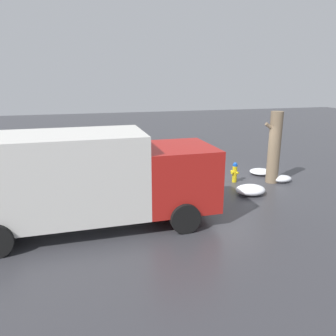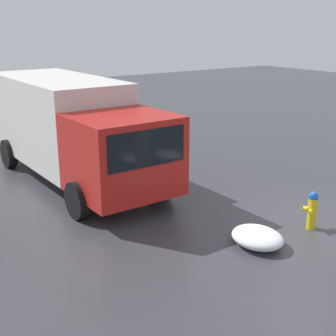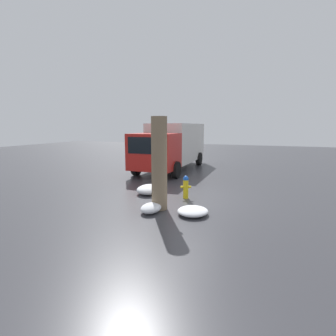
# 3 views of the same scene
# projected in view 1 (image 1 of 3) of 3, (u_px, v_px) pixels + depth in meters

# --- Properties ---
(ground_plane) EXTENTS (60.00, 60.00, 0.00)m
(ground_plane) POSITION_uv_depth(u_px,v_px,m) (234.00, 182.00, 14.29)
(ground_plane) COLOR #38383D
(fire_hydrant) EXTENTS (0.33, 0.41, 0.88)m
(fire_hydrant) POSITION_uv_depth(u_px,v_px,m) (235.00, 172.00, 14.16)
(fire_hydrant) COLOR yellow
(fire_hydrant) RESTS_ON ground_plane
(tree_trunk) EXTENTS (0.79, 0.52, 3.06)m
(tree_trunk) POSITION_uv_depth(u_px,v_px,m) (274.00, 147.00, 13.86)
(tree_trunk) COLOR #7F6B51
(tree_trunk) RESTS_ON ground_plane
(delivery_truck) EXTENTS (7.64, 2.71, 2.89)m
(delivery_truck) POSITION_uv_depth(u_px,v_px,m) (84.00, 177.00, 9.62)
(delivery_truck) COLOR red
(delivery_truck) RESTS_ON ground_plane
(snow_pile_by_hydrant) EXTENTS (0.88, 0.62, 0.30)m
(snow_pile_by_hydrant) POSITION_uv_depth(u_px,v_px,m) (282.00, 179.00, 14.24)
(snow_pile_by_hydrant) COLOR white
(snow_pile_by_hydrant) RESTS_ON ground_plane
(snow_pile_curbside) EXTENTS (1.16, 0.96, 0.37)m
(snow_pile_curbside) POSITION_uv_depth(u_px,v_px,m) (250.00, 190.00, 12.72)
(snow_pile_curbside) COLOR white
(snow_pile_curbside) RESTS_ON ground_plane
(snow_pile_by_tree) EXTENTS (1.02, 0.96, 0.24)m
(snow_pile_by_tree) POSITION_uv_depth(u_px,v_px,m) (260.00, 172.00, 15.40)
(snow_pile_by_tree) COLOR white
(snow_pile_by_tree) RESTS_ON ground_plane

